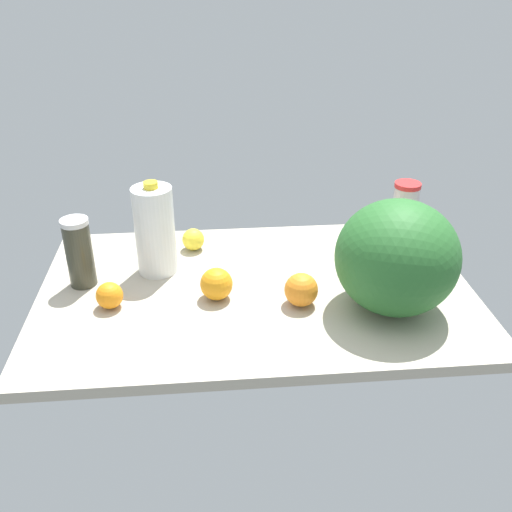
% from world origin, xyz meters
% --- Properties ---
extents(countertop, '(1.20, 0.76, 0.03)m').
position_xyz_m(countertop, '(0.00, 0.00, 0.01)').
color(countertop, '#B7AE9A').
rests_on(countertop, ground).
extents(watermelon, '(0.31, 0.31, 0.30)m').
position_xyz_m(watermelon, '(0.35, -0.13, 0.18)').
color(watermelon, '#2B6A2D').
rests_on(watermelon, countertop).
extents(tumbler_cup, '(0.08, 0.08, 0.20)m').
position_xyz_m(tumbler_cup, '(0.49, 0.24, 0.13)').
color(tumbler_cup, beige).
rests_on(tumbler_cup, countertop).
extents(shaker_bottle, '(0.08, 0.08, 0.20)m').
position_xyz_m(shaker_bottle, '(-0.48, 0.06, 0.13)').
color(shaker_bottle, '#3A3A2B').
rests_on(shaker_bottle, countertop).
extents(milk_jug, '(0.11, 0.11, 0.28)m').
position_xyz_m(milk_jug, '(-0.28, 0.12, 0.16)').
color(milk_jug, white).
rests_on(milk_jug, countertop).
extents(orange_by_jug, '(0.08, 0.08, 0.08)m').
position_xyz_m(orange_by_jug, '(0.32, 0.13, 0.07)').
color(orange_by_jug, orange).
rests_on(orange_by_jug, countertop).
extents(orange_near_front, '(0.09, 0.09, 0.09)m').
position_xyz_m(orange_near_front, '(-0.11, -0.04, 0.07)').
color(orange_near_front, orange).
rests_on(orange_near_front, countertop).
extents(lemon_beside_bowl, '(0.07, 0.07, 0.07)m').
position_xyz_m(lemon_beside_bowl, '(-0.17, 0.24, 0.06)').
color(lemon_beside_bowl, yellow).
rests_on(lemon_beside_bowl, countertop).
extents(orange_far_back, '(0.09, 0.09, 0.09)m').
position_xyz_m(orange_far_back, '(0.11, -0.09, 0.07)').
color(orange_far_back, orange).
rests_on(orange_far_back, countertop).
extents(orange_loose, '(0.07, 0.07, 0.07)m').
position_xyz_m(orange_loose, '(-0.39, -0.06, 0.07)').
color(orange_loose, orange).
rests_on(orange_loose, countertop).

